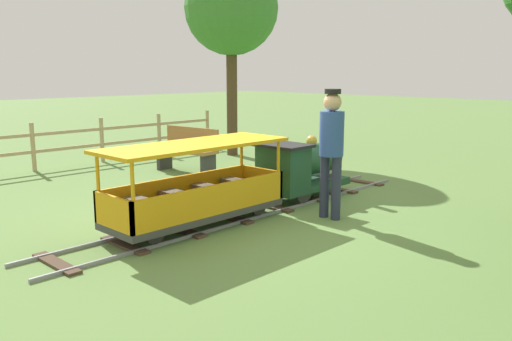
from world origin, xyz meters
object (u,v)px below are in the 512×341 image
object	(u,v)px
passenger_car	(196,193)
oak_tree_near	(231,9)
conductor_person	(331,143)
locomotive	(300,167)
park_bench	(187,150)

from	to	relation	value
passenger_car	oak_tree_near	world-z (taller)	oak_tree_near
conductor_person	oak_tree_near	xyz separation A→B (m)	(-4.61, 2.66, 2.16)
conductor_person	oak_tree_near	world-z (taller)	oak_tree_near
locomotive	conductor_person	bearing A→B (deg)	-29.31
locomotive	oak_tree_near	bearing A→B (deg)	149.84
passenger_car	oak_tree_near	distance (m)	6.14
locomotive	park_bench	distance (m)	2.81
locomotive	passenger_car	bearing A→B (deg)	-90.00
passenger_car	oak_tree_near	bearing A→B (deg)	132.26
conductor_person	locomotive	bearing A→B (deg)	150.69
passenger_car	oak_tree_near	size ratio (longest dim) A/B	0.57
passenger_car	locomotive	bearing A→B (deg)	90.00
locomotive	passenger_car	distance (m)	1.93
locomotive	park_bench	world-z (taller)	locomotive
conductor_person	oak_tree_near	distance (m)	5.75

